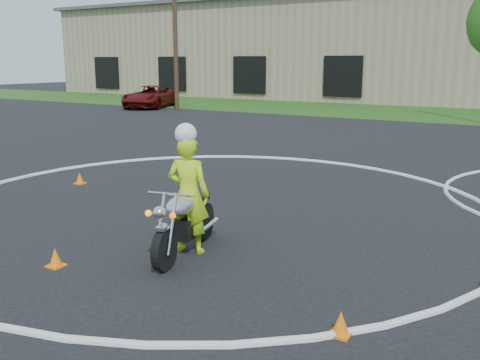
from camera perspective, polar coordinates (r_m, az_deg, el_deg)
The scene contains 7 objects.
ground at distance 9.58m, azimuth -13.12°, elevation -6.66°, with size 120.00×120.00×0.00m, color black.
grass_strip at distance 34.15m, azimuth 20.51°, elevation 6.58°, with size 120.00×10.00×0.02m, color #1E4714.
course_markings at distance 11.96m, azimuth 9.43°, elevation -2.59°, with size 19.05×19.05×0.12m.
primary_motorcycle at distance 8.73m, azimuth -5.95°, elevation -4.40°, with size 0.79×2.18×1.16m.
rider_primary_grp at distance 8.72m, azimuth -5.54°, elevation -1.18°, with size 0.80×0.61×2.15m.
pickup_grp at distance 37.29m, azimuth -9.57°, elevation 8.76°, with size 4.04×5.81×1.47m.
warehouse at distance 52.43m, azimuth 3.67°, elevation 13.69°, with size 41.00×17.00×8.30m.
Camera 1 is at (6.42, -6.39, 3.10)m, focal length 40.00 mm.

